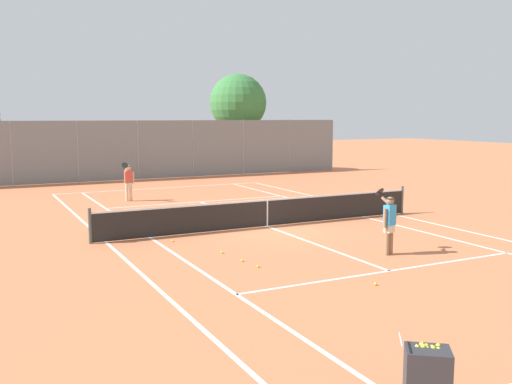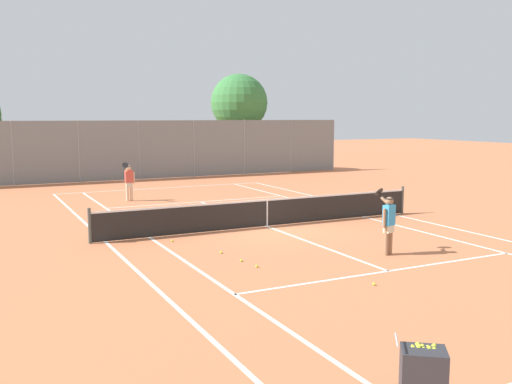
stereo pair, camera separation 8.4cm
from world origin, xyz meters
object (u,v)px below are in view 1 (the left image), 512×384
(loose_tennis_ball_2, at_px, (242,260))
(tree_behind_right, at_px, (237,104))
(loose_tennis_ball_1, at_px, (222,252))
(loose_tennis_ball_5, at_px, (223,205))
(ball_cart, at_px, (427,373))
(loose_tennis_ball_0, at_px, (173,241))
(tennis_net, at_px, (267,212))
(player_near_side, at_px, (389,221))
(loose_tennis_ball_4, at_px, (375,284))
(player_far_left, at_px, (129,180))
(loose_tennis_ball_3, at_px, (258,266))

(loose_tennis_ball_2, height_order, tree_behind_right, tree_behind_right)
(loose_tennis_ball_1, distance_m, loose_tennis_ball_5, 8.60)
(loose_tennis_ball_5, bearing_deg, tree_behind_right, 63.01)
(loose_tennis_ball_5, bearing_deg, ball_cart, -105.03)
(loose_tennis_ball_1, height_order, tree_behind_right, tree_behind_right)
(loose_tennis_ball_0, xyz_separation_m, loose_tennis_ball_5, (4.22, 5.85, 0.00))
(tennis_net, relative_size, loose_tennis_ball_2, 181.82)
(loose_tennis_ball_0, relative_size, tree_behind_right, 0.01)
(ball_cart, bearing_deg, player_near_side, 53.43)
(tree_behind_right, bearing_deg, loose_tennis_ball_4, -108.39)
(loose_tennis_ball_4, xyz_separation_m, loose_tennis_ball_5, (1.59, 12.17, 0.00))
(loose_tennis_ball_1, bearing_deg, tennis_net, 44.50)
(ball_cart, bearing_deg, loose_tennis_ball_0, 88.36)
(tennis_net, distance_m, loose_tennis_ball_1, 4.16)
(player_near_side, xyz_separation_m, loose_tennis_ball_5, (-0.56, 10.02, -0.89))
(tennis_net, xyz_separation_m, loose_tennis_ball_4, (-1.06, -7.20, -0.48))
(player_far_left, bearing_deg, loose_tennis_ball_5, -43.38)
(loose_tennis_ball_0, relative_size, loose_tennis_ball_2, 1.00)
(player_near_side, bearing_deg, tennis_net, 102.10)
(player_far_left, height_order, loose_tennis_ball_4, player_far_left)
(player_near_side, bearing_deg, loose_tennis_ball_4, -134.95)
(ball_cart, height_order, loose_tennis_ball_4, ball_cart)
(player_near_side, xyz_separation_m, loose_tennis_ball_2, (-3.92, 1.09, -0.89))
(player_near_side, bearing_deg, loose_tennis_ball_5, 93.19)
(ball_cart, height_order, loose_tennis_ball_5, ball_cart)
(ball_cart, bearing_deg, loose_tennis_ball_2, 81.59)
(tree_behind_right, bearing_deg, loose_tennis_ball_5, -116.99)
(player_far_left, height_order, loose_tennis_ball_1, player_far_left)
(loose_tennis_ball_1, relative_size, loose_tennis_ball_4, 1.00)
(ball_cart, xyz_separation_m, player_near_side, (5.09, 6.86, 0.40))
(player_near_side, xyz_separation_m, loose_tennis_ball_0, (-4.78, 4.17, -0.89))
(loose_tennis_ball_0, relative_size, loose_tennis_ball_3, 1.00)
(loose_tennis_ball_1, relative_size, loose_tennis_ball_5, 1.00)
(loose_tennis_ball_0, xyz_separation_m, loose_tennis_ball_1, (0.75, -2.01, 0.00))
(loose_tennis_ball_0, bearing_deg, loose_tennis_ball_5, 54.22)
(loose_tennis_ball_0, height_order, loose_tennis_ball_5, same)
(loose_tennis_ball_4, distance_m, tree_behind_right, 27.86)
(player_near_side, relative_size, loose_tennis_ball_4, 26.88)
(player_far_left, bearing_deg, loose_tennis_ball_3, -89.93)
(ball_cart, relative_size, loose_tennis_ball_5, 14.58)
(loose_tennis_ball_5, bearing_deg, loose_tennis_ball_2, -110.61)
(loose_tennis_ball_3, bearing_deg, ball_cart, -100.05)
(loose_tennis_ball_0, distance_m, loose_tennis_ball_4, 6.84)
(player_near_side, height_order, player_far_left, same)
(tennis_net, bearing_deg, loose_tennis_ball_4, -98.39)
(ball_cart, distance_m, loose_tennis_ball_4, 5.58)
(loose_tennis_ball_0, xyz_separation_m, loose_tennis_ball_3, (0.97, -3.77, 0.00))
(player_near_side, distance_m, loose_tennis_ball_1, 4.66)
(tennis_net, xyz_separation_m, player_far_left, (-2.74, 8.05, 0.42))
(player_near_side, distance_m, player_far_left, 13.65)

